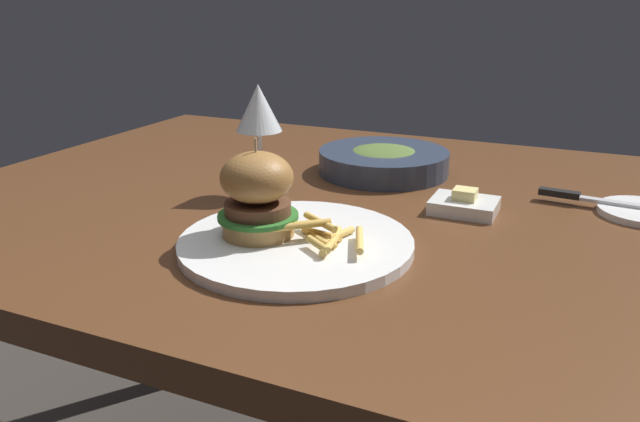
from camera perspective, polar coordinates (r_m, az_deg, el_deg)
dining_table at (r=1.02m, az=2.06°, el=-3.18°), size 1.30×0.97×0.74m
main_plate at (r=0.79m, az=-2.21°, el=-2.98°), size 0.30×0.30×0.01m
burger_sandwich at (r=0.79m, az=-5.75°, el=1.55°), size 0.10×0.10×0.13m
fries_pile at (r=0.77m, az=0.51°, el=-2.16°), size 0.12×0.09×0.03m
wine_glass at (r=0.98m, az=-5.63°, el=9.03°), size 0.07×0.07×0.18m
table_knife at (r=1.03m, az=24.70°, el=0.84°), size 0.24×0.04×0.01m
butter_dish at (r=0.95m, az=13.04°, el=0.58°), size 0.10×0.08×0.04m
soup_bowl at (r=1.13m, az=5.83°, el=4.61°), size 0.23×0.23×0.05m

